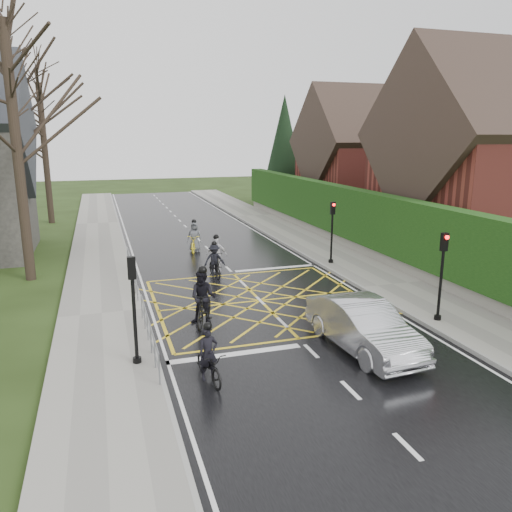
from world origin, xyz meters
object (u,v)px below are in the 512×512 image
cyclist_back (204,303)px  cyclist_front (217,258)px  car (363,326)px  cyclist_lead (195,241)px  cyclist_mid (215,264)px  cyclist_rear (209,362)px

cyclist_back → cyclist_front: bearing=96.7°
car → cyclist_lead: bearing=95.4°
cyclist_mid → cyclist_lead: 5.31m
cyclist_front → cyclist_lead: size_ratio=0.94×
cyclist_lead → cyclist_front: bearing=-68.1°
cyclist_back → cyclist_mid: 6.04m
car → cyclist_mid: bearing=100.9°
cyclist_back → cyclist_lead: (1.78, 11.10, -0.15)m
cyclist_lead → car: size_ratio=0.43×
cyclist_rear → cyclist_mid: size_ratio=1.00×
cyclist_back → cyclist_mid: bearing=97.1°
cyclist_rear → car: cyclist_rear is taller
car → cyclist_back: bearing=135.9°
cyclist_back → cyclist_lead: 11.24m
cyclist_mid → cyclist_lead: (0.07, 5.31, 0.03)m
cyclist_mid → cyclist_front: size_ratio=0.93×
cyclist_mid → car: cyclist_mid is taller
cyclist_rear → cyclist_front: cyclist_front is taller
cyclist_front → cyclist_lead: cyclist_lead is taller
cyclist_rear → cyclist_back: size_ratio=0.81×
cyclist_back → cyclist_mid: size_ratio=1.22×
cyclist_lead → car: 14.82m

